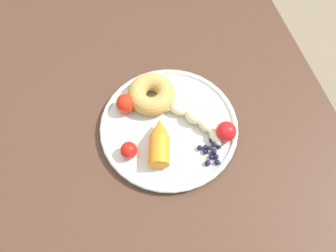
% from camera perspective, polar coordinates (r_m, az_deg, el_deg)
% --- Properties ---
extents(ground_plane, '(6.00, 6.00, 0.00)m').
position_cam_1_polar(ground_plane, '(1.43, 0.08, -14.34)').
color(ground_plane, gray).
extents(dining_table, '(1.09, 0.73, 0.75)m').
position_cam_1_polar(dining_table, '(0.81, 0.14, -3.70)').
color(dining_table, '#4A3022').
rests_on(dining_table, ground_plane).
extents(plate, '(0.29, 0.29, 0.02)m').
position_cam_1_polar(plate, '(0.71, 0.00, -0.11)').
color(plate, silver).
rests_on(plate, dining_table).
extents(banana, '(0.13, 0.12, 0.03)m').
position_cam_1_polar(banana, '(0.71, 3.99, 1.41)').
color(banana, beige).
rests_on(banana, plate).
extents(carrot_orange, '(0.11, 0.07, 0.04)m').
position_cam_1_polar(carrot_orange, '(0.67, -1.46, -2.64)').
color(carrot_orange, orange).
rests_on(carrot_orange, plate).
extents(donut, '(0.12, 0.12, 0.04)m').
position_cam_1_polar(donut, '(0.73, -2.81, 5.42)').
color(donut, tan).
rests_on(donut, plate).
extents(blueberry_pile, '(0.06, 0.05, 0.02)m').
position_cam_1_polar(blueberry_pile, '(0.68, 7.24, -4.34)').
color(blueberry_pile, '#191638').
rests_on(blueberry_pile, plate).
extents(tomato_near, '(0.03, 0.03, 0.03)m').
position_cam_1_polar(tomato_near, '(0.67, -6.64, -4.08)').
color(tomato_near, red).
rests_on(tomato_near, plate).
extents(tomato_mid, '(0.04, 0.04, 0.04)m').
position_cam_1_polar(tomato_mid, '(0.72, -7.15, 3.80)').
color(tomato_mid, red).
rests_on(tomato_mid, plate).
extents(tomato_far, '(0.04, 0.04, 0.04)m').
position_cam_1_polar(tomato_far, '(0.69, 9.77, -0.93)').
color(tomato_far, red).
rests_on(tomato_far, plate).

